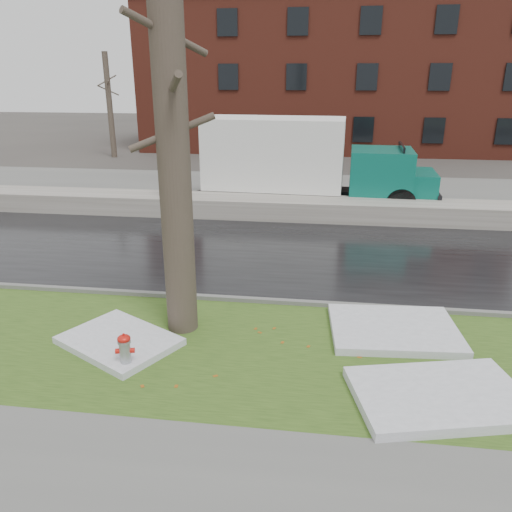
# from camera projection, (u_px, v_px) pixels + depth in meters

# --- Properties ---
(ground) EXTENTS (120.00, 120.00, 0.00)m
(ground) POSITION_uv_depth(u_px,v_px,m) (237.00, 322.00, 11.05)
(ground) COLOR #47423D
(ground) RESTS_ON ground
(verge) EXTENTS (60.00, 4.50, 0.04)m
(verge) POSITION_uv_depth(u_px,v_px,m) (226.00, 350.00, 9.88)
(verge) COLOR #2C4717
(verge) RESTS_ON ground
(sidewalk) EXTENTS (60.00, 3.00, 0.05)m
(sidewalk) POSITION_uv_depth(u_px,v_px,m) (171.00, 501.00, 6.38)
(sidewalk) COLOR slate
(sidewalk) RESTS_ON ground
(road) EXTENTS (60.00, 7.00, 0.03)m
(road) POSITION_uv_depth(u_px,v_px,m) (262.00, 253.00, 15.23)
(road) COLOR black
(road) RESTS_ON ground
(parking_lot) EXTENTS (60.00, 9.00, 0.03)m
(parking_lot) POSITION_uv_depth(u_px,v_px,m) (284.00, 192.00, 23.14)
(parking_lot) COLOR slate
(parking_lot) RESTS_ON ground
(curb) EXTENTS (60.00, 0.15, 0.14)m
(curb) POSITION_uv_depth(u_px,v_px,m) (244.00, 300.00, 11.95)
(curb) COLOR slate
(curb) RESTS_ON ground
(snowbank) EXTENTS (60.00, 1.60, 0.75)m
(snowbank) POSITION_uv_depth(u_px,v_px,m) (275.00, 208.00, 19.02)
(snowbank) COLOR #A8A299
(snowbank) RESTS_ON ground
(brick_building) EXTENTS (26.00, 12.00, 10.00)m
(brick_building) POSITION_uv_depth(u_px,v_px,m) (331.00, 76.00, 37.01)
(brick_building) COLOR maroon
(brick_building) RESTS_ON ground
(bg_tree_left) EXTENTS (1.40, 1.62, 6.50)m
(bg_tree_left) POSITION_uv_depth(u_px,v_px,m) (110.00, 105.00, 31.89)
(bg_tree_left) COLOR brown
(bg_tree_left) RESTS_ON ground
(bg_tree_center) EXTENTS (1.40, 1.62, 6.50)m
(bg_tree_center) POSITION_uv_depth(u_px,v_px,m) (215.00, 102.00, 34.86)
(bg_tree_center) COLOR brown
(bg_tree_center) RESTS_ON ground
(fire_hydrant) EXTENTS (0.36, 0.33, 0.73)m
(fire_hydrant) POSITION_uv_depth(u_px,v_px,m) (125.00, 350.00, 9.10)
(fire_hydrant) COLOR #9C9FA4
(fire_hydrant) RESTS_ON verge
(tree) EXTENTS (1.59, 1.83, 7.97)m
(tree) POSITION_uv_depth(u_px,v_px,m) (172.00, 137.00, 9.37)
(tree) COLOR brown
(tree) RESTS_ON verge
(box_truck) EXTENTS (10.71, 2.92, 3.55)m
(box_truck) POSITION_uv_depth(u_px,v_px,m) (302.00, 161.00, 20.13)
(box_truck) COLOR black
(box_truck) RESTS_ON ground
(worker) EXTENTS (0.82, 0.65, 1.98)m
(worker) POSITION_uv_depth(u_px,v_px,m) (168.00, 171.00, 18.75)
(worker) COLOR black
(worker) RESTS_ON snowbank
(snow_patch_near) EXTENTS (2.73, 2.17, 0.16)m
(snow_patch_near) POSITION_uv_depth(u_px,v_px,m) (394.00, 329.00, 10.48)
(snow_patch_near) COLOR silver
(snow_patch_near) RESTS_ON verge
(snow_patch_far) EXTENTS (2.70, 2.48, 0.14)m
(snow_patch_far) POSITION_uv_depth(u_px,v_px,m) (119.00, 341.00, 10.05)
(snow_patch_far) COLOR silver
(snow_patch_far) RESTS_ON verge
(snow_patch_side) EXTENTS (3.14, 2.40, 0.18)m
(snow_patch_side) POSITION_uv_depth(u_px,v_px,m) (440.00, 396.00, 8.29)
(snow_patch_side) COLOR silver
(snow_patch_side) RESTS_ON verge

